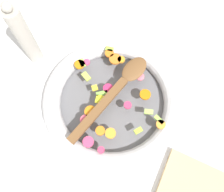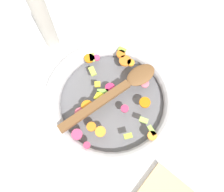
# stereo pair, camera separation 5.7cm
# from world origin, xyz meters

# --- Properties ---
(ground_plane) EXTENTS (4.00, 4.00, 0.00)m
(ground_plane) POSITION_xyz_m (0.00, 0.00, 0.00)
(ground_plane) COLOR silver
(skillet) EXTENTS (0.40, 0.40, 0.05)m
(skillet) POSITION_xyz_m (0.00, 0.00, 0.02)
(skillet) COLOR slate
(skillet) RESTS_ON ground_plane
(chopped_vegetables) EXTENTS (0.32, 0.30, 0.01)m
(chopped_vegetables) POSITION_xyz_m (0.01, -0.00, 0.05)
(chopped_vegetables) COLOR orange
(chopped_vegetables) RESTS_ON skillet
(wooden_spoon) EXTENTS (0.11, 0.31, 0.01)m
(wooden_spoon) POSITION_xyz_m (-0.01, -0.02, 0.06)
(wooden_spoon) COLOR brown
(wooden_spoon) RESTS_ON chopped_vegetables
(pepper_mill) EXTENTS (0.05, 0.05, 0.23)m
(pepper_mill) POSITION_xyz_m (0.29, -0.04, 0.11)
(pepper_mill) COLOR #B2ADA3
(pepper_mill) RESTS_ON ground_plane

